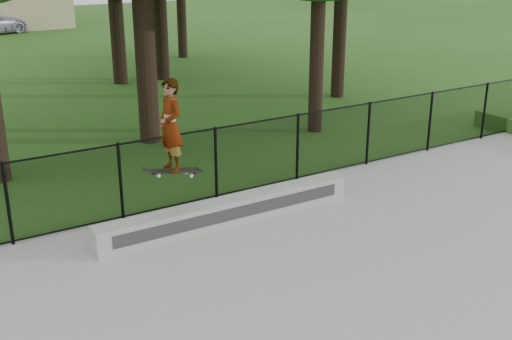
# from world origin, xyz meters

# --- Properties ---
(grind_ledge) EXTENTS (5.14, 0.40, 0.47)m
(grind_ledge) POSITION_xyz_m (-2.39, 4.70, 0.30)
(grind_ledge) COLOR #A1A19D
(grind_ledge) RESTS_ON concrete_slab
(skater_airborne) EXTENTS (0.84, 0.59, 1.71)m
(skater_airborne) POSITION_xyz_m (-3.52, 4.62, 2.09)
(skater_airborne) COLOR black
(skater_airborne) RESTS_ON ground
(chainlink_fence) EXTENTS (16.06, 0.06, 1.50)m
(chainlink_fence) POSITION_xyz_m (0.00, 5.90, 0.81)
(chainlink_fence) COLOR black
(chainlink_fence) RESTS_ON concrete_slab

